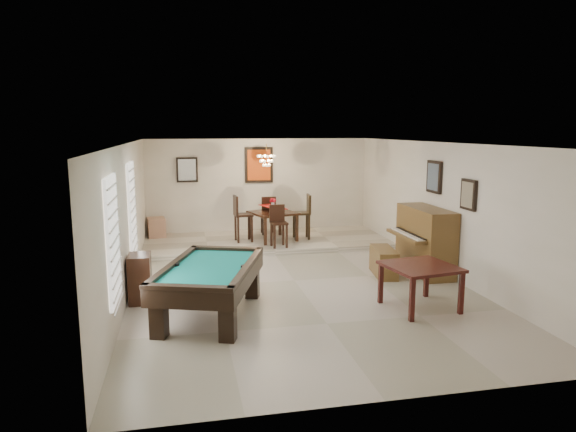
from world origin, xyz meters
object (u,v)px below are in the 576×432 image
object	(u,v)px
apothecary_chest	(140,278)
dining_chair_west	(243,218)
upright_piano	(418,241)
pool_table	(210,291)
square_table	(420,287)
flower_vase	(273,203)
dining_chair_south	(279,226)
chandelier	(266,156)
dining_table	(273,224)
piano_bench	(384,262)
corner_bench	(156,227)
dining_chair_east	(301,217)
dining_chair_north	(268,215)

from	to	relation	value
apothecary_chest	dining_chair_west	size ratio (longest dim) A/B	0.71
upright_piano	dining_chair_west	xyz separation A→B (m)	(-3.13, 3.08, 0.03)
pool_table	square_table	size ratio (longest dim) A/B	2.25
flower_vase	dining_chair_south	distance (m)	0.91
dining_chair_west	chandelier	xyz separation A→B (m)	(0.59, 0.08, 1.51)
pool_table	apothecary_chest	size ratio (longest dim) A/B	2.89
square_table	dining_table	world-z (taller)	dining_table
chandelier	dining_chair_west	bearing A→B (deg)	-171.91
piano_bench	chandelier	world-z (taller)	chandelier
dining_chair_west	corner_bench	xyz separation A→B (m)	(-2.13, 1.02, -0.33)
chandelier	piano_bench	bearing A→B (deg)	-60.51
square_table	piano_bench	bearing A→B (deg)	85.10
square_table	apothecary_chest	size ratio (longest dim) A/B	1.28
square_table	piano_bench	size ratio (longest dim) A/B	1.07
upright_piano	flower_vase	xyz separation A→B (m)	(-2.40, 3.08, 0.40)
dining_table	corner_bench	bearing A→B (deg)	160.50
dining_chair_south	dining_chair_east	xyz separation A→B (m)	(0.73, 0.80, 0.07)
dining_chair_east	chandelier	bearing A→B (deg)	-90.20
upright_piano	piano_bench	size ratio (longest dim) A/B	1.63
dining_table	dining_chair_south	distance (m)	0.79
upright_piano	piano_bench	xyz separation A→B (m)	(-0.73, -0.03, -0.39)
pool_table	flower_vase	bearing A→B (deg)	87.09
apothecary_chest	square_table	bearing A→B (deg)	-15.74
dining_chair_east	dining_chair_north	bearing A→B (deg)	-132.53
pool_table	flower_vase	distance (m)	5.04
apothecary_chest	corner_bench	bearing A→B (deg)	89.34
dining_chair_east	corner_bench	bearing A→B (deg)	-101.13
upright_piano	chandelier	size ratio (longest dim) A/B	2.63
dining_chair_north	dining_chair_west	size ratio (longest dim) A/B	0.88
pool_table	dining_chair_east	bearing A→B (deg)	79.79
dining_chair_east	chandelier	distance (m)	1.75
dining_chair_north	corner_bench	distance (m)	2.89
dining_table	dining_chair_west	distance (m)	0.75
apothecary_chest	dining_chair_north	world-z (taller)	dining_chair_north
upright_piano	dining_chair_east	size ratio (longest dim) A/B	1.41
apothecary_chest	dining_chair_east	bearing A→B (deg)	46.06
square_table	flower_vase	world-z (taller)	flower_vase
dining_chair_east	upright_piano	bearing A→B (deg)	32.79
dining_chair_south	dining_chair_north	size ratio (longest dim) A/B	0.98
piano_bench	pool_table	bearing A→B (deg)	-155.99
pool_table	chandelier	bearing A→B (deg)	88.92
chandelier	dining_chair_north	bearing A→B (deg)	78.05
corner_bench	dining_table	bearing A→B (deg)	-19.50
apothecary_chest	dining_chair_north	xyz separation A→B (m)	(2.93, 4.56, 0.22)
dining_table	dining_chair_east	world-z (taller)	dining_chair_east
piano_bench	dining_chair_east	xyz separation A→B (m)	(-0.94, 3.12, 0.41)
apothecary_chest	flower_vase	bearing A→B (deg)	52.27
corner_bench	apothecary_chest	bearing A→B (deg)	-90.66
dining_chair_east	corner_bench	size ratio (longest dim) A/B	2.10
square_table	chandelier	size ratio (longest dim) A/B	1.73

